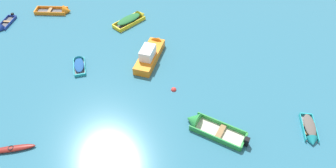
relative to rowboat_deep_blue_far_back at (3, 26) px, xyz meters
name	(u,v)px	position (x,y,z in m)	size (l,w,h in m)	color
rowboat_deep_blue_far_back	(3,26)	(0.00, 0.00, 0.00)	(1.73, 3.15, 0.89)	#4C4C51
rowboat_turquoise_center	(310,132)	(25.67, -17.96, 0.11)	(1.67, 3.02, 0.88)	gray
rowboat_orange_outer_left	(61,11)	(5.79, 2.13, 0.05)	(4.18, 2.00, 1.20)	#4C4C51
rowboat_green_midfield_right	(204,125)	(18.05, -16.17, 0.08)	(4.51, 3.95, 1.41)	beige
rowboat_yellow_near_right	(134,18)	(13.87, -0.84, 0.19)	(4.02, 3.49, 1.27)	#4C4C51
kayak_maroon_distant_center	(11,149)	(4.11, -16.10, 0.02)	(3.31, 0.63, 0.31)	maroon
rowboat_turquoise_cluster_outer	(79,63)	(8.35, -7.40, 0.08)	(1.25, 2.79, 0.92)	gray
motor_launch_orange_near_camera	(151,53)	(15.03, -7.34, 0.42)	(3.58, 5.56, 1.91)	orange
mooring_buoy_far_field	(174,90)	(16.44, -11.96, -0.14)	(0.47, 0.47, 0.47)	red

